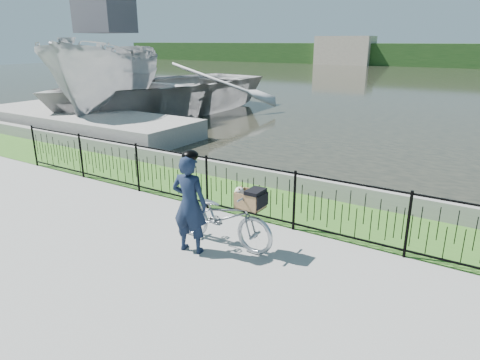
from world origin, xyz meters
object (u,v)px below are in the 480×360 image
Objects in this scene: bicycle_rig at (223,216)px; cyclist at (189,203)px; dock at (82,122)px; boat_far at (157,88)px; boat_near at (110,77)px.

cyclist reaches higher than bicycle_rig.
dock is 4.75m from boat_far.
cyclist is at bearing -45.04° from boat_far.
dock is 0.78× the size of boat_far.
boat_near is (-0.88, 2.37, 1.53)m from dock.
cyclist is (9.91, -5.58, 0.51)m from dock.
cyclist is at bearing -29.39° from dock.
boat_near is at bearing 110.37° from dock.
dock is 11.39m from cyclist.
boat_far reaches higher than bicycle_rig.
cyclist is at bearing -124.31° from bicycle_rig.
cyclist is 0.18× the size of boat_near.
cyclist is 13.45m from boat_near.
boat_far reaches higher than dock.
boat_far is at bearing 76.15° from boat_near.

